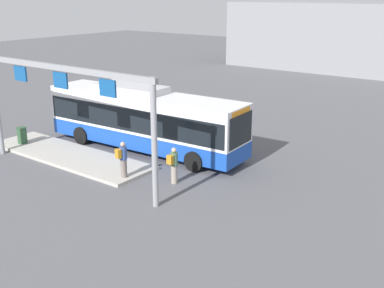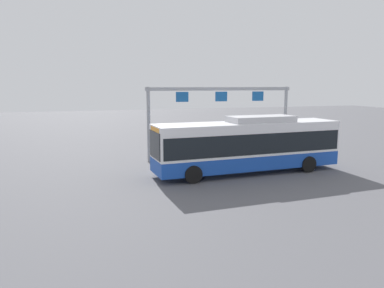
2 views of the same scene
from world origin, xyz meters
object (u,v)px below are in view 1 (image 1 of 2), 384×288
person_boarding (123,159)px  trash_bin (22,135)px  bus_main (144,117)px  person_waiting_near (174,165)px

person_boarding → trash_bin: bearing=100.4°
bus_main → trash_bin: (-5.90, -3.58, -1.20)m
bus_main → person_boarding: (2.19, -3.85, -0.76)m
person_waiting_near → trash_bin: person_waiting_near is taller
bus_main → trash_bin: size_ratio=13.04×
person_boarding → person_waiting_near: person_boarding is taller
bus_main → person_waiting_near: size_ratio=7.03×
bus_main → person_waiting_near: (4.23, -2.74, -0.92)m
bus_main → person_waiting_near: bearing=-35.9°
bus_main → trash_bin: 7.01m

